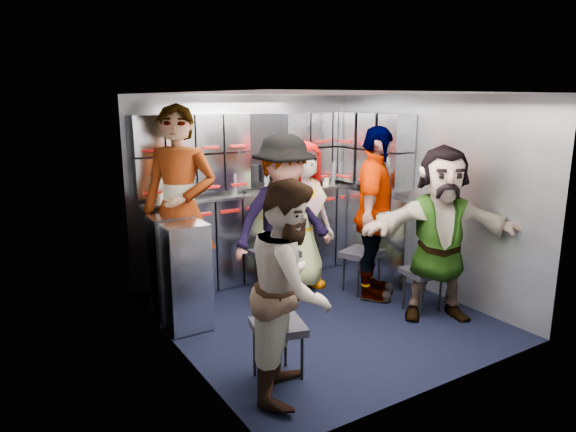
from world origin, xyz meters
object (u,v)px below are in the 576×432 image
jump_seat_mid_left (275,256)px  attendant_standing (180,210)px  jump_seat_near_right (423,274)px  attendant_arc_d (375,214)px  jump_seat_mid_right (362,255)px  attendant_arc_a (291,289)px  attendant_arc_e (440,234)px  jump_seat_near_left (278,330)px  attendant_arc_b (283,220)px  attendant_arc_c (300,215)px  jump_seat_center (291,247)px

jump_seat_mid_left → attendant_standing: attendant_standing is taller
jump_seat_near_right → attendant_arc_d: size_ratio=0.24×
jump_seat_near_right → attendant_arc_d: attendant_arc_d is taller
jump_seat_mid_left → jump_seat_mid_right: bearing=-24.1°
attendant_arc_d → attendant_arc_a: bearing=170.3°
attendant_arc_e → attendant_arc_a: bearing=-138.6°
jump_seat_near_left → attendant_arc_e: attendant_arc_e is taller
attendant_arc_e → jump_seat_near_right: bearing=120.9°
jump_seat_mid_left → attendant_arc_b: (-0.00, -0.18, 0.42)m
jump_seat_near_right → attendant_arc_a: (-1.86, -0.52, 0.39)m
attendant_standing → attendant_arc_e: 2.48m
attendant_arc_c → attendant_arc_e: size_ratio=0.99×
attendant_arc_a → attendant_standing: bearing=45.3°
jump_seat_mid_left → attendant_arc_a: size_ratio=0.33×
attendant_arc_c → attendant_standing: bearing=170.2°
attendant_standing → jump_seat_near_right: bearing=9.5°
jump_seat_center → attendant_arc_d: (0.49, -0.83, 0.48)m
jump_seat_near_left → attendant_arc_c: bearing=52.1°
jump_seat_near_right → attendant_standing: bearing=147.2°
jump_seat_near_right → attendant_arc_a: bearing=-164.3°
jump_seat_center → attendant_arc_b: (-0.37, -0.45, 0.44)m
jump_seat_mid_right → attendant_arc_d: size_ratio=0.28×
attendant_arc_a → attendant_arc_d: attendant_arc_d is taller
jump_seat_near_right → attendant_arc_e: size_ratio=0.26×
jump_seat_mid_left → attendant_arc_b: attendant_arc_b is taller
attendant_standing → jump_seat_mid_right: bearing=24.9°
jump_seat_mid_right → attendant_arc_b: (-0.86, 0.21, 0.46)m
jump_seat_center → attendant_arc_b: 0.73m
attendant_standing → jump_seat_center: bearing=46.1°
attendant_arc_d → attendant_arc_e: size_ratio=1.09×
attendant_arc_c → attendant_arc_d: 0.82m
jump_seat_near_left → jump_seat_center: bearing=55.2°
jump_seat_near_left → jump_seat_mid_left: bearing=60.5°
jump_seat_mid_right → attendant_arc_e: size_ratio=0.30×
jump_seat_mid_left → attendant_arc_d: size_ratio=0.28×
jump_seat_mid_left → attendant_arc_c: (0.37, 0.09, 0.38)m
jump_seat_near_right → attendant_arc_e: 0.48m
jump_seat_mid_left → attendant_arc_c: size_ratio=0.31×
jump_seat_near_left → attendant_arc_c: size_ratio=0.27×
jump_seat_mid_right → jump_seat_near_right: (0.18, -0.72, -0.03)m
attendant_arc_d → jump_seat_near_right: bearing=-113.2°
jump_seat_mid_left → attendant_arc_e: 1.70m
attendant_arc_c → attendant_arc_e: 1.53m
jump_seat_near_left → attendant_arc_d: (1.68, 0.88, 0.51)m
attendant_arc_c → jump_seat_mid_left: bearing=-172.7°
jump_seat_mid_left → jump_seat_center: (0.37, 0.27, -0.03)m
jump_seat_near_right → jump_seat_near_left: bearing=-169.5°
jump_seat_near_left → attendant_arc_b: bearing=57.1°
jump_seat_near_left → attendant_arc_c: attendant_arc_c is taller
jump_seat_center → attendant_arc_d: attendant_arc_d is taller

